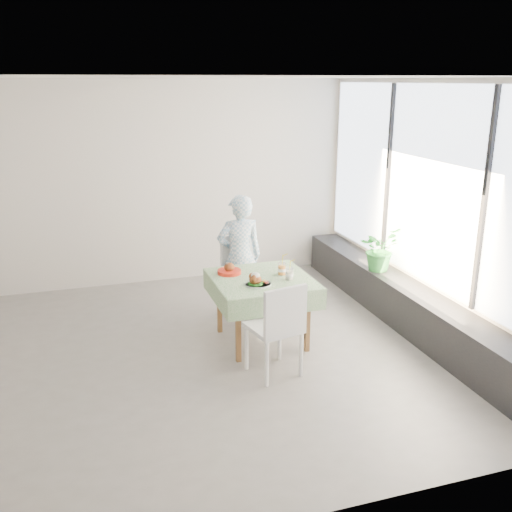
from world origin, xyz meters
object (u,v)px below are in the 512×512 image
object	(u,v)px
juice_cup_orange	(282,269)
chair_far	(246,292)
main_dish	(257,281)
cafe_table	(262,302)
chair_near	(274,346)
diner	(240,257)
potted_plant	(379,249)

from	to	relation	value
juice_cup_orange	chair_far	bearing A→B (deg)	106.99
chair_far	main_dish	xyz separation A→B (m)	(-0.15, -0.94, 0.48)
cafe_table	chair_near	size ratio (longest dim) A/B	1.10
diner	juice_cup_orange	size ratio (longest dim) A/B	5.62
chair_near	diner	xyz separation A→B (m)	(0.08, 1.50, 0.46)
cafe_table	chair_far	xyz separation A→B (m)	(0.03, 0.73, -0.15)
chair_far	potted_plant	xyz separation A→B (m)	(1.67, -0.22, 0.47)
juice_cup_orange	potted_plant	distance (m)	1.53
chair_near	chair_far	bearing A→B (deg)	84.58
chair_near	potted_plant	world-z (taller)	potted_plant
chair_far	diner	xyz separation A→B (m)	(-0.06, 0.04, 0.45)
diner	juice_cup_orange	distance (m)	0.78
cafe_table	diner	bearing A→B (deg)	91.92
chair_near	juice_cup_orange	bearing A→B (deg)	65.53
diner	main_dish	size ratio (longest dim) A/B	5.41
juice_cup_orange	potted_plant	xyz separation A→B (m)	(1.46, 0.47, -0.03)
diner	juice_cup_orange	xyz separation A→B (m)	(0.27, -0.73, 0.05)
cafe_table	chair_near	world-z (taller)	chair_near
chair_far	main_dish	bearing A→B (deg)	-99.32
chair_far	diner	world-z (taller)	diner
chair_far	chair_near	size ratio (longest dim) A/B	1.03
main_dish	diner	bearing A→B (deg)	84.39
juice_cup_orange	main_dish	bearing A→B (deg)	-146.13
chair_far	potted_plant	bearing A→B (deg)	-7.58
chair_near	potted_plant	size ratio (longest dim) A/B	1.74
main_dish	juice_cup_orange	distance (m)	0.44
main_dish	potted_plant	world-z (taller)	potted_plant
chair_far	chair_near	world-z (taller)	chair_far
cafe_table	potted_plant	bearing A→B (deg)	16.63
chair_far	main_dish	distance (m)	1.06
chair_near	juice_cup_orange	size ratio (longest dim) A/B	3.57
cafe_table	main_dish	bearing A→B (deg)	-120.77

